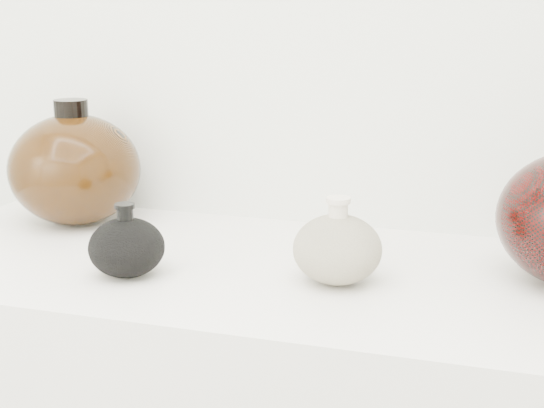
% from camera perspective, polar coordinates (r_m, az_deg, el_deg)
% --- Properties ---
extents(black_gourd_vase, '(0.14, 0.14, 0.11)m').
position_cam_1_polar(black_gourd_vase, '(1.11, -10.89, -3.18)').
color(black_gourd_vase, black).
rests_on(black_gourd_vase, display_counter).
extents(cream_gourd_vase, '(0.15, 0.15, 0.12)m').
position_cam_1_polar(cream_gourd_vase, '(1.06, 4.94, -3.35)').
color(cream_gourd_vase, '#B8AC92').
rests_on(cream_gourd_vase, display_counter).
extents(left_round_pot, '(0.30, 0.30, 0.22)m').
position_cam_1_polar(left_round_pot, '(1.39, -14.62, 2.58)').
color(left_round_pot, black).
rests_on(left_round_pot, display_counter).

